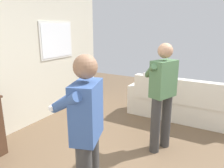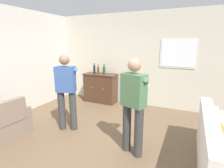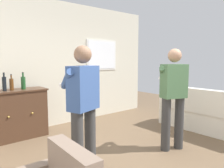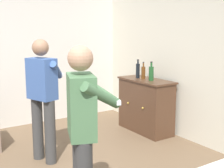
{
  "view_description": "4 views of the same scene",
  "coord_description": "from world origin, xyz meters",
  "px_view_note": "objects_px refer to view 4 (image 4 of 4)",
  "views": [
    {
      "loc": [
        -2.35,
        -0.81,
        1.92
      ],
      "look_at": [
        0.21,
        0.65,
        1.13
      ],
      "focal_mm": 35.0,
      "sensor_mm": 36.0,
      "label": 1
    },
    {
      "loc": [
        1.58,
        -2.58,
        1.92
      ],
      "look_at": [
        0.11,
        0.64,
        1.07
      ],
      "focal_mm": 28.0,
      "sensor_mm": 36.0,
      "label": 2
    },
    {
      "loc": [
        -2.31,
        -1.97,
        1.52
      ],
      "look_at": [
        0.08,
        0.85,
        1.09
      ],
      "focal_mm": 35.0,
      "sensor_mm": 36.0,
      "label": 3
    },
    {
      "loc": [
        3.11,
        -1.13,
        1.82
      ],
      "look_at": [
        0.12,
        0.81,
        1.18
      ],
      "focal_mm": 50.0,
      "sensor_mm": 36.0,
      "label": 4
    }
  ],
  "objects_px": {
    "sideboard_cabinet": "(146,105)",
    "person_standing_left": "(43,95)",
    "bottle_spirits_clear": "(151,73)",
    "person_standing_right": "(83,130)",
    "bottle_wine_green": "(138,70)",
    "bottle_liquor_amber": "(143,72)"
  },
  "relations": [
    {
      "from": "sideboard_cabinet",
      "to": "person_standing_left",
      "type": "xyz_separation_m",
      "value": [
        0.22,
        -1.97,
        0.47
      ]
    },
    {
      "from": "person_standing_left",
      "to": "person_standing_right",
      "type": "distance_m",
      "value": 1.62
    },
    {
      "from": "bottle_wine_green",
      "to": "bottle_spirits_clear",
      "type": "xyz_separation_m",
      "value": [
        0.34,
        0.02,
        -0.01
      ]
    },
    {
      "from": "bottle_wine_green",
      "to": "person_standing_left",
      "type": "height_order",
      "value": "person_standing_left"
    },
    {
      "from": "bottle_liquor_amber",
      "to": "person_standing_left",
      "type": "distance_m",
      "value": 1.99
    },
    {
      "from": "sideboard_cabinet",
      "to": "person_standing_left",
      "type": "height_order",
      "value": "person_standing_left"
    },
    {
      "from": "sideboard_cabinet",
      "to": "bottle_spirits_clear",
      "type": "height_order",
      "value": "bottle_spirits_clear"
    },
    {
      "from": "bottle_spirits_clear",
      "to": "person_standing_right",
      "type": "relative_size",
      "value": 0.19
    },
    {
      "from": "person_standing_left",
      "to": "bottle_spirits_clear",
      "type": "bearing_deg",
      "value": 92.4
    },
    {
      "from": "bottle_spirits_clear",
      "to": "person_standing_right",
      "type": "xyz_separation_m",
      "value": [
        1.68,
        -2.2,
        -0.13
      ]
    },
    {
      "from": "bottle_spirits_clear",
      "to": "person_standing_right",
      "type": "distance_m",
      "value": 2.77
    },
    {
      "from": "sideboard_cabinet",
      "to": "person_standing_right",
      "type": "distance_m",
      "value": 2.9
    },
    {
      "from": "bottle_liquor_amber",
      "to": "bottle_spirits_clear",
      "type": "xyz_separation_m",
      "value": [
        0.21,
        0.0,
        0.01
      ]
    },
    {
      "from": "bottle_spirits_clear",
      "to": "person_standing_right",
      "type": "bearing_deg",
      "value": -52.6
    },
    {
      "from": "sideboard_cabinet",
      "to": "bottle_liquor_amber",
      "type": "relative_size",
      "value": 3.65
    },
    {
      "from": "bottle_wine_green",
      "to": "person_standing_left",
      "type": "xyz_separation_m",
      "value": [
        0.42,
        -1.94,
        -0.14
      ]
    },
    {
      "from": "bottle_liquor_amber",
      "to": "person_standing_right",
      "type": "height_order",
      "value": "person_standing_right"
    },
    {
      "from": "person_standing_right",
      "to": "bottle_liquor_amber",
      "type": "bearing_deg",
      "value": 130.75
    },
    {
      "from": "bottle_wine_green",
      "to": "bottle_spirits_clear",
      "type": "bearing_deg",
      "value": 3.89
    },
    {
      "from": "bottle_spirits_clear",
      "to": "person_standing_left",
      "type": "bearing_deg",
      "value": -87.6
    },
    {
      "from": "person_standing_left",
      "to": "person_standing_right",
      "type": "relative_size",
      "value": 1.0
    },
    {
      "from": "bottle_wine_green",
      "to": "bottle_liquor_amber",
      "type": "height_order",
      "value": "bottle_wine_green"
    }
  ]
}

